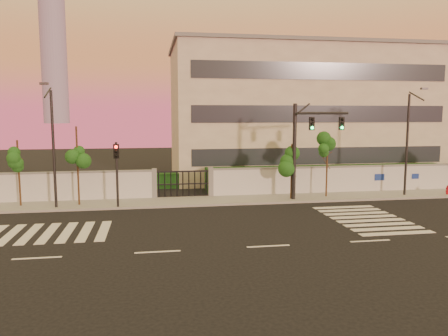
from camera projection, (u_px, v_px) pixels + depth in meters
The scene contains 16 objects.
ground at pixel (268, 246), 19.90m from camera, with size 120.00×120.00×0.00m, color black.
sidewalk at pixel (228, 200), 30.17m from camera, with size 60.00×3.00×0.15m, color gray.
perimeter_wall at pixel (226, 183), 31.53m from camera, with size 60.00×0.36×2.20m.
hedge_row at pixel (233, 180), 34.41m from camera, with size 41.00×4.25×1.80m.
institutional_building at pixel (299, 112), 42.14m from camera, with size 24.40×12.40×12.25m.
distant_skyscraper at pixel (52, 25), 275.56m from camera, with size 16.00×16.00×118.00m.
road_markings at pixel (221, 227), 23.32m from camera, with size 57.00×7.62×0.02m.
street_tree_b at pixel (18, 158), 27.73m from camera, with size 1.45×1.15×4.36m.
street_tree_c at pixel (77, 148), 27.93m from camera, with size 1.43×1.14×5.22m.
street_tree_d at pixel (292, 159), 30.05m from camera, with size 1.46×1.16×3.95m.
street_tree_e at pixel (328, 151), 30.84m from camera, with size 1.39×1.11×4.65m.
traffic_signal_main at pixel (306, 140), 29.83m from camera, with size 4.19×1.21×6.70m.
traffic_signal_secondary at pixel (117, 167), 27.37m from camera, with size 0.33×0.33×4.25m.
streetlight_west at pixel (53, 143), 26.91m from camera, with size 0.47×1.88×7.80m.
streetlight_east at pixel (408, 139), 31.13m from camera, with size 0.46×1.87×7.75m.
fire_hydrant at pixel (448, 191), 31.90m from camera, with size 0.31×0.31×0.82m.
Camera 1 is at (-5.20, -18.70, 6.00)m, focal length 35.00 mm.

